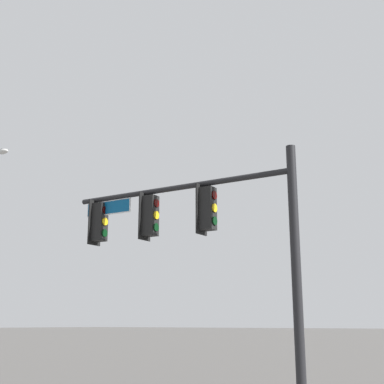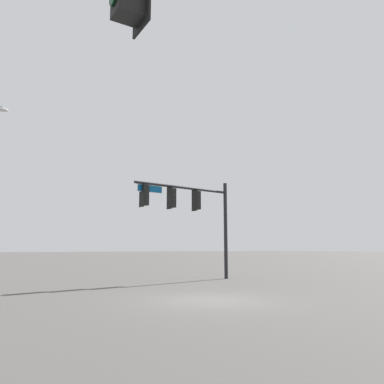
% 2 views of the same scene
% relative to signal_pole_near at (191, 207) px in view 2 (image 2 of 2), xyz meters
% --- Properties ---
extents(ground_plane, '(400.00, 400.00, 0.00)m').
position_rel_signal_pole_near_xyz_m(ground_plane, '(3.67, 7.29, -4.27)').
color(ground_plane, '#514F4C').
extents(signal_pole_near, '(6.59, 0.91, 5.97)m').
position_rel_signal_pole_near_xyz_m(signal_pole_near, '(0.00, 0.00, 0.00)').
color(signal_pole_near, black).
rests_on(signal_pole_near, ground_plane).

